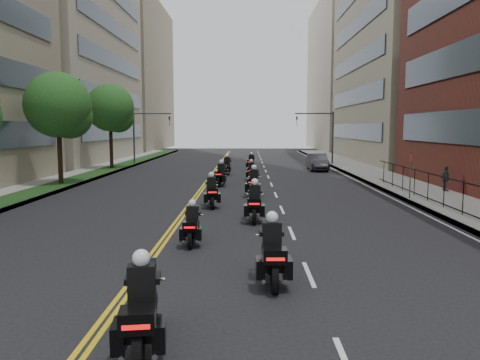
% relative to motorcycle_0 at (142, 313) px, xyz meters
% --- Properties ---
extents(sidewalk_right, '(4.00, 90.00, 0.15)m').
position_rel_motorcycle_0_xyz_m(sidewalk_right, '(12.36, 24.53, -0.66)').
color(sidewalk_right, gray).
rests_on(sidewalk_right, ground).
extents(sidewalk_left, '(4.00, 90.00, 0.15)m').
position_rel_motorcycle_0_xyz_m(sidewalk_left, '(-11.64, 24.53, -0.66)').
color(sidewalk_left, gray).
rests_on(sidewalk_left, ground).
extents(grass_strip, '(2.00, 90.00, 0.04)m').
position_rel_motorcycle_0_xyz_m(grass_strip, '(-10.84, 24.53, -0.56)').
color(grass_strip, black).
rests_on(grass_strip, sidewalk_left).
extents(building_right_tan, '(15.11, 28.00, 30.00)m').
position_rel_motorcycle_0_xyz_m(building_right_tan, '(21.84, 47.53, 14.27)').
color(building_right_tan, gray).
rests_on(building_right_tan, ground).
extents(building_right_far, '(15.00, 28.00, 26.00)m').
position_rel_motorcycle_0_xyz_m(building_right_far, '(21.86, 77.53, 12.27)').
color(building_right_far, '#A99C88').
rests_on(building_right_far, ground).
extents(building_left_mid, '(16.11, 28.00, 34.00)m').
position_rel_motorcycle_0_xyz_m(building_left_mid, '(-21.62, 47.53, 16.27)').
color(building_left_mid, '#A99C88').
rests_on(building_left_mid, ground).
extents(building_left_far, '(16.00, 28.00, 26.00)m').
position_rel_motorcycle_0_xyz_m(building_left_far, '(-21.64, 77.53, 12.27)').
color(building_left_far, gray).
rests_on(building_left_far, ground).
extents(iron_fence, '(0.05, 28.00, 1.50)m').
position_rel_motorcycle_0_xyz_m(iron_fence, '(11.36, 11.53, 0.17)').
color(iron_fence, black).
rests_on(iron_fence, sidewalk_right).
extents(street_trees, '(4.40, 38.40, 7.98)m').
position_rel_motorcycle_0_xyz_m(street_trees, '(-10.69, 18.13, 4.40)').
color(street_trees, '#311C15').
rests_on(street_trees, ground).
extents(traffic_signal_right, '(4.09, 0.20, 5.60)m').
position_rel_motorcycle_0_xyz_m(traffic_signal_right, '(9.90, 41.53, 2.97)').
color(traffic_signal_right, '#3F3F44').
rests_on(traffic_signal_right, ground).
extents(traffic_signal_left, '(4.09, 0.20, 5.60)m').
position_rel_motorcycle_0_xyz_m(traffic_signal_left, '(-9.18, 41.53, 2.97)').
color(traffic_signal_left, '#3F3F44').
rests_on(traffic_signal_left, ground).
extents(motorcycle_0, '(0.77, 2.51, 1.85)m').
position_rel_motorcycle_0_xyz_m(motorcycle_0, '(0.00, 0.00, 0.00)').
color(motorcycle_0, black).
rests_on(motorcycle_0, ground).
extents(motorcycle_1, '(0.58, 2.52, 1.86)m').
position_rel_motorcycle_0_xyz_m(motorcycle_1, '(2.51, 3.79, 0.00)').
color(motorcycle_1, black).
rests_on(motorcycle_1, ground).
extents(motorcycle_2, '(0.48, 2.09, 1.54)m').
position_rel_motorcycle_0_xyz_m(motorcycle_2, '(-0.02, 7.78, -0.12)').
color(motorcycle_2, black).
rests_on(motorcycle_2, ground).
extents(motorcycle_3, '(0.58, 2.47, 1.82)m').
position_rel_motorcycle_0_xyz_m(motorcycle_3, '(2.19, 11.79, -0.01)').
color(motorcycle_3, black).
rests_on(motorcycle_3, ground).
extents(motorcycle_4, '(0.69, 2.38, 1.76)m').
position_rel_motorcycle_0_xyz_m(motorcycle_4, '(0.08, 15.32, -0.04)').
color(motorcycle_4, black).
rests_on(motorcycle_4, ground).
extents(motorcycle_5, '(0.69, 2.47, 1.82)m').
position_rel_motorcycle_0_xyz_m(motorcycle_5, '(2.24, 19.10, -0.01)').
color(motorcycle_5, black).
rests_on(motorcycle_5, ground).
extents(motorcycle_6, '(0.72, 2.42, 1.79)m').
position_rel_motorcycle_0_xyz_m(motorcycle_6, '(0.08, 23.73, -0.03)').
color(motorcycle_6, black).
rests_on(motorcycle_6, ground).
extents(motorcycle_7, '(0.50, 2.15, 1.58)m').
position_rel_motorcycle_0_xyz_m(motorcycle_7, '(2.16, 27.22, -0.11)').
color(motorcycle_7, black).
rests_on(motorcycle_7, ground).
extents(motorcycle_8, '(0.71, 2.36, 1.74)m').
position_rel_motorcycle_0_xyz_m(motorcycle_8, '(0.14, 31.06, -0.04)').
color(motorcycle_8, black).
rests_on(motorcycle_8, ground).
extents(motorcycle_9, '(0.68, 2.27, 1.68)m').
position_rel_motorcycle_0_xyz_m(motorcycle_9, '(2.23, 35.42, -0.07)').
color(motorcycle_9, black).
rests_on(motorcycle_9, ground).
extents(parked_sedan, '(1.68, 4.66, 1.53)m').
position_rel_motorcycle_0_xyz_m(parked_sedan, '(8.36, 35.32, 0.03)').
color(parked_sedan, black).
rests_on(parked_sedan, ground).
extents(pedestrian_c, '(0.46, 0.92, 1.51)m').
position_rel_motorcycle_0_xyz_m(pedestrian_c, '(13.86, 20.31, 0.17)').
color(pedestrian_c, '#3B3C42').
rests_on(pedestrian_c, sidewalk_right).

